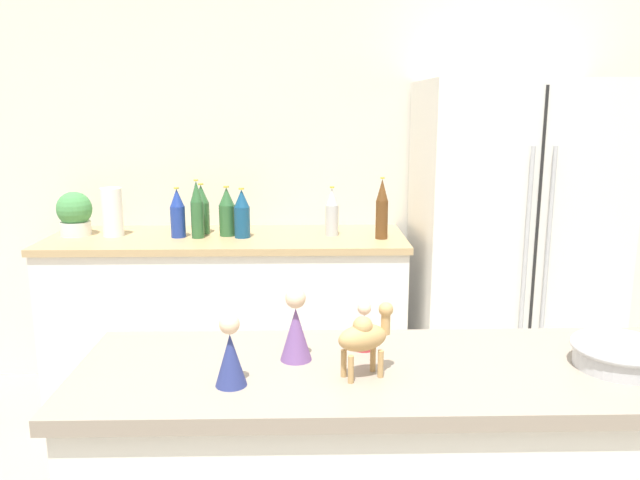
{
  "coord_description": "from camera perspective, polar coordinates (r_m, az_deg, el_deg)",
  "views": [
    {
      "loc": [
        -0.07,
        -0.82,
        1.57
      ],
      "look_at": [
        -0.02,
        1.44,
        1.08
      ],
      "focal_mm": 35.0,
      "sensor_mm": 36.0,
      "label": 1
    }
  ],
  "objects": [
    {
      "name": "wise_man_figurine_crimson",
      "position": [
        1.53,
        4.04,
        -8.11
      ],
      "size": [
        0.05,
        0.05,
        0.12
      ],
      "color": "maroon",
      "rests_on": "bar_counter"
    },
    {
      "name": "fruit_bowl",
      "position": [
        1.59,
        25.73,
        -9.35
      ],
      "size": [
        0.22,
        0.22,
        0.06
      ],
      "color": "#B7BABF",
      "rests_on": "bar_counter"
    },
    {
      "name": "wall_back",
      "position": [
        3.56,
        -0.2,
        7.41
      ],
      "size": [
        8.0,
        0.06,
        2.55
      ],
      "color": "silver",
      "rests_on": "ground_plane"
    },
    {
      "name": "refrigerator",
      "position": [
        3.39,
        16.9,
        -0.7
      ],
      "size": [
        0.95,
        0.76,
        1.69
      ],
      "color": "silver",
      "rests_on": "ground_plane"
    },
    {
      "name": "paper_towel_roll",
      "position": [
        3.43,
        -18.46,
        2.43
      ],
      "size": [
        0.11,
        0.11,
        0.25
      ],
      "color": "white",
      "rests_on": "back_counter"
    },
    {
      "name": "back_bottle_2",
      "position": [
        3.3,
        -12.89,
        2.37
      ],
      "size": [
        0.08,
        0.08,
        0.26
      ],
      "color": "navy",
      "rests_on": "back_counter"
    },
    {
      "name": "potted_plant",
      "position": [
        3.52,
        -21.52,
        2.28
      ],
      "size": [
        0.18,
        0.18,
        0.23
      ],
      "color": "silver",
      "rests_on": "back_counter"
    },
    {
      "name": "back_bottle_5",
      "position": [
        3.26,
        -11.18,
        2.69
      ],
      "size": [
        0.06,
        0.06,
        0.3
      ],
      "color": "#2D6033",
      "rests_on": "back_counter"
    },
    {
      "name": "back_bottle_1",
      "position": [
        3.38,
        -10.77,
        2.74
      ],
      "size": [
        0.08,
        0.08,
        0.27
      ],
      "color": "#2D6033",
      "rests_on": "back_counter"
    },
    {
      "name": "back_bottle_6",
      "position": [
        3.3,
        -8.5,
        2.53
      ],
      "size": [
        0.08,
        0.08,
        0.26
      ],
      "color": "#2D6033",
      "rests_on": "back_counter"
    },
    {
      "name": "back_counter",
      "position": [
        3.43,
        -8.28,
        -6.99
      ],
      "size": [
        1.87,
        0.63,
        0.9
      ],
      "color": "silver",
      "rests_on": "ground_plane"
    },
    {
      "name": "wise_man_figurine_blue",
      "position": [
        1.35,
        -8.19,
        -10.37
      ],
      "size": [
        0.07,
        0.07,
        0.16
      ],
      "color": "navy",
      "rests_on": "bar_counter"
    },
    {
      "name": "back_bottle_0",
      "position": [
        3.2,
        5.68,
        2.79
      ],
      "size": [
        0.06,
        0.06,
        0.32
      ],
      "color": "brown",
      "rests_on": "back_counter"
    },
    {
      "name": "back_bottle_3",
      "position": [
        3.27,
        1.1,
        2.56
      ],
      "size": [
        0.07,
        0.07,
        0.26
      ],
      "color": "#B2B7BC",
      "rests_on": "back_counter"
    },
    {
      "name": "wise_man_figurine_purple",
      "position": [
        1.46,
        -2.23,
        -8.16
      ],
      "size": [
        0.07,
        0.07,
        0.17
      ],
      "color": "#6B4784",
      "rests_on": "bar_counter"
    },
    {
      "name": "camel_figurine",
      "position": [
        1.37,
        4.12,
        -8.71
      ],
      "size": [
        0.13,
        0.1,
        0.16
      ],
      "color": "tan",
      "rests_on": "bar_counter"
    },
    {
      "name": "back_bottle_4",
      "position": [
        3.24,
        -7.14,
        2.37
      ],
      "size": [
        0.08,
        0.08,
        0.26
      ],
      "color": "navy",
      "rests_on": "back_counter"
    }
  ]
}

